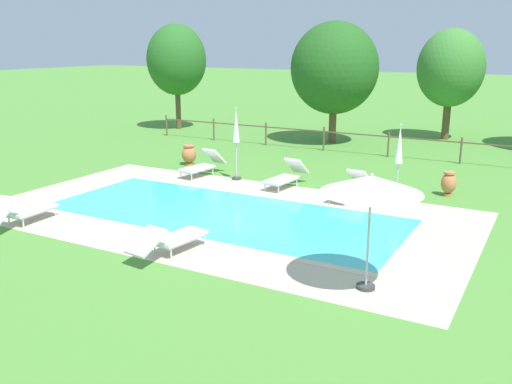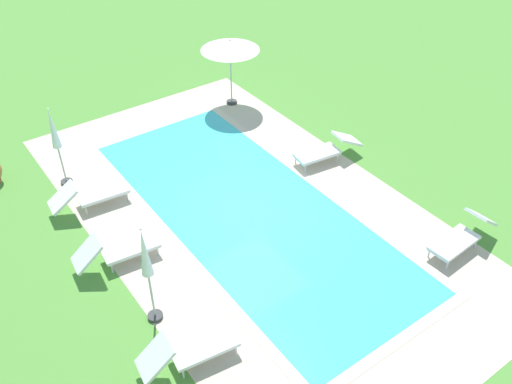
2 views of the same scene
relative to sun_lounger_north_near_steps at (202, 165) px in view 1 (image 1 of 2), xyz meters
name	(u,v)px [view 1 (image 1 of 2)]	position (x,y,z in m)	size (l,w,h in m)	color
ground_plane	(223,213)	(3.10, -3.55, -0.38)	(160.00, 160.00, 0.00)	#518E38
pool_deck_paving	(223,213)	(3.10, -3.55, -0.38)	(13.41, 7.46, 0.01)	beige
swimming_pool_water	(223,213)	(3.10, -3.55, -0.38)	(9.99, 4.04, 0.01)	#42CCD6
pool_coping_rim	(223,213)	(3.10, -3.55, -0.37)	(10.47, 4.52, 0.01)	beige
sun_lounger_north_near_steps	(202,165)	(0.00, 0.00, 0.00)	(0.85, 2.01, 0.91)	white
sun_lounger_north_mid	(23,210)	(-0.96, -6.84, -0.01)	(0.71, 2.02, 0.85)	white
sun_lounger_north_far	(286,176)	(3.34, -0.06, 0.00)	(0.81, 2.01, 0.89)	white
sun_lounger_north_end	(171,239)	(3.70, -6.69, -0.03)	(0.86, 2.12, 0.73)	white
sun_lounger_south_near_corner	(350,187)	(5.65, -0.37, -0.01)	(0.78, 2.06, 0.82)	white
patio_umbrella_open_foreground	(371,185)	(8.12, -6.38, 1.68)	(1.90, 1.90, 2.28)	#383838
patio_umbrella_closed_row_west	(236,133)	(1.39, 0.06, 1.25)	(0.32, 0.32, 2.49)	#383838
patio_umbrella_closed_row_mid_west	(399,152)	(7.01, -0.16, 1.14)	(0.32, 0.32, 2.35)	#383838
terracotta_urn_near_fence	(449,183)	(8.21, 1.39, 0.03)	(0.46, 0.46, 0.76)	#C67547
terracotta_urn_by_tree	(189,154)	(-1.46, 1.24, 0.04)	(0.56, 0.56, 0.78)	#C67547
perimeter_fence	(355,138)	(3.42, 6.52, 0.30)	(20.16, 0.08, 1.05)	brown
tree_far_west	(451,68)	(6.05, 12.28, 3.03)	(3.16, 3.16, 5.28)	brown
tree_centre	(335,68)	(1.57, 8.61, 3.08)	(4.03, 4.03, 5.57)	brown
tree_east_mid	(176,60)	(-7.53, 8.78, 3.32)	(3.18, 3.18, 5.59)	brown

